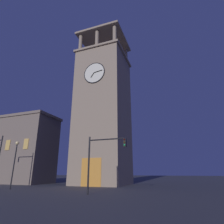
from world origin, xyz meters
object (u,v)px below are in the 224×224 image
object	(u,v)px
street_lamp	(15,156)
adjacent_wing_building	(14,149)
clocktower	(104,113)
traffic_signal_mid	(101,154)

from	to	relation	value
street_lamp	adjacent_wing_building	bearing A→B (deg)	-40.62
clocktower	traffic_signal_mid	world-z (taller)	clocktower
adjacent_wing_building	street_lamp	world-z (taller)	adjacent_wing_building
clocktower	traffic_signal_mid	xyz separation A→B (m)	(-5.54, 13.30, -8.77)
traffic_signal_mid	street_lamp	xyz separation A→B (m)	(12.59, -1.73, 0.35)
clocktower	traffic_signal_mid	bearing A→B (deg)	112.61
clocktower	adjacent_wing_building	bearing A→B (deg)	4.97
adjacent_wing_building	street_lamp	bearing A→B (deg)	139.38
adjacent_wing_building	clocktower	bearing A→B (deg)	-175.03
traffic_signal_mid	street_lamp	world-z (taller)	street_lamp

